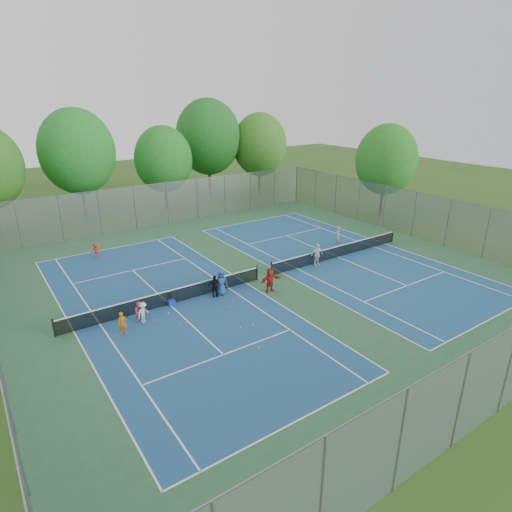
{
  "coord_description": "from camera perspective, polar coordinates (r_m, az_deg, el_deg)",
  "views": [
    {
      "loc": [
        -15.7,
        -21.83,
        11.9
      ],
      "look_at": [
        0.0,
        1.0,
        1.3
      ],
      "focal_mm": 30.0,
      "sensor_mm": 36.0,
      "label": 1
    }
  ],
  "objects": [
    {
      "name": "ground",
      "position": [
        29.4,
        1.11,
        -2.94
      ],
      "size": [
        120.0,
        120.0,
        0.0
      ],
      "primitive_type": "plane",
      "color": "#2B4E18",
      "rests_on": "ground"
    },
    {
      "name": "court_pad",
      "position": [
        29.4,
        1.11,
        -2.93
      ],
      "size": [
        32.0,
        32.0,
        0.01
      ],
      "primitive_type": "cube",
      "color": "#2A5838",
      "rests_on": "ground"
    },
    {
      "name": "court_left",
      "position": [
        26.33,
        -11.47,
        -6.35
      ],
      "size": [
        10.97,
        23.77,
        0.01
      ],
      "primitive_type": "cube",
      "color": "navy",
      "rests_on": "court_pad"
    },
    {
      "name": "court_right",
      "position": [
        33.65,
        10.85,
        -0.13
      ],
      "size": [
        10.97,
        23.77,
        0.01
      ],
      "primitive_type": "cube",
      "color": "navy",
      "rests_on": "court_pad"
    },
    {
      "name": "net_left",
      "position": [
        26.13,
        -11.53,
        -5.49
      ],
      "size": [
        12.87,
        0.1,
        0.91
      ],
      "primitive_type": "cube",
      "color": "black",
      "rests_on": "ground"
    },
    {
      "name": "net_right",
      "position": [
        33.5,
        10.9,
        0.57
      ],
      "size": [
        12.87,
        0.1,
        0.91
      ],
      "primitive_type": "cube",
      "color": "black",
      "rests_on": "ground"
    },
    {
      "name": "fence_north",
      "position": [
        42.13,
        -11.72,
        6.91
      ],
      "size": [
        32.0,
        0.1,
        4.0
      ],
      "primitive_type": "cube",
      "color": "gray",
      "rests_on": "ground"
    },
    {
      "name": "fence_south",
      "position": [
        19.45,
        30.54,
        -12.93
      ],
      "size": [
        32.0,
        0.1,
        4.0
      ],
      "primitive_type": "cube",
      "color": "gray",
      "rests_on": "ground"
    },
    {
      "name": "fence_east",
      "position": [
        39.74,
        20.33,
        5.2
      ],
      "size": [
        0.1,
        32.0,
        4.0
      ],
      "primitive_type": "cube",
      "rotation": [
        0.0,
        0.0,
        1.57
      ],
      "color": "gray",
      "rests_on": "ground"
    },
    {
      "name": "tree_nl",
      "position": [
        46.17,
        -22.74,
        12.71
      ],
      "size": [
        7.2,
        7.2,
        10.69
      ],
      "color": "#443326",
      "rests_on": "ground"
    },
    {
      "name": "tree_nc",
      "position": [
        46.79,
        -12.24,
        12.49
      ],
      "size": [
        6.0,
        6.0,
        8.85
      ],
      "color": "#443326",
      "rests_on": "ground"
    },
    {
      "name": "tree_nr",
      "position": [
        52.28,
        -6.4,
        15.49
      ],
      "size": [
        7.6,
        7.6,
        11.42
      ],
      "color": "#443326",
      "rests_on": "ground"
    },
    {
      "name": "tree_ne",
      "position": [
        53.83,
        0.51,
        14.61
      ],
      "size": [
        6.6,
        6.6,
        9.77
      ],
      "color": "#443326",
      "rests_on": "ground"
    },
    {
      "name": "tree_side_e",
      "position": [
        44.9,
        16.99,
        12.17
      ],
      "size": [
        6.0,
        6.0,
        9.2
      ],
      "color": "#443326",
      "rests_on": "ground"
    },
    {
      "name": "ball_crate",
      "position": [
        26.18,
        -11.24,
        -6.11
      ],
      "size": [
        0.41,
        0.41,
        0.34
      ],
      "primitive_type": "cube",
      "rotation": [
        0.0,
        0.0,
        -0.02
      ],
      "color": "#1732B3",
      "rests_on": "ground"
    },
    {
      "name": "ball_hopper",
      "position": [
        26.86,
        -11.5,
        -5.22
      ],
      "size": [
        0.3,
        0.3,
        0.5
      ],
      "primitive_type": "cube",
      "rotation": [
        0.0,
        0.0,
        -0.21
      ],
      "color": "green",
      "rests_on": "ground"
    },
    {
      "name": "student_a",
      "position": [
        23.67,
        -17.39,
        -8.56
      ],
      "size": [
        0.49,
        0.35,
        1.25
      ],
      "primitive_type": "imported",
      "rotation": [
        0.0,
        0.0,
        -0.1
      ],
      "color": "#C76712",
      "rests_on": "ground"
    },
    {
      "name": "student_b",
      "position": [
        24.58,
        -15.23,
        -7.21
      ],
      "size": [
        0.7,
        0.61,
        1.22
      ],
      "primitive_type": "imported",
      "rotation": [
        0.0,
        0.0,
        -0.28
      ],
      "color": "#E45889",
      "rests_on": "ground"
    },
    {
      "name": "student_c",
      "position": [
        24.47,
        -14.82,
        -7.29
      ],
      "size": [
        0.91,
        0.76,
        1.22
      ],
      "primitive_type": "imported",
      "rotation": [
        0.0,
        0.0,
        0.46
      ],
      "color": "silver",
      "rests_on": "ground"
    },
    {
      "name": "student_d",
      "position": [
        26.6,
        -5.55,
        -4.03
      ],
      "size": [
        0.9,
        0.53,
        1.43
      ],
      "primitive_type": "imported",
      "rotation": [
        0.0,
        0.0,
        -0.23
      ],
      "color": "black",
      "rests_on": "ground"
    },
    {
      "name": "student_e",
      "position": [
        26.76,
        -4.67,
        -3.59
      ],
      "size": [
        0.93,
        0.75,
        1.65
      ],
      "primitive_type": "imported",
      "rotation": [
        0.0,
        0.0,
        -0.32
      ],
      "color": "#26488B",
      "rests_on": "ground"
    },
    {
      "name": "student_f",
      "position": [
        27.12,
        1.89,
        -3.24
      ],
      "size": [
        1.5,
        0.52,
        1.6
      ],
      "primitive_type": "imported",
      "rotation": [
        0.0,
        0.0,
        -0.03
      ],
      "color": "#A61F17",
      "rests_on": "ground"
    },
    {
      "name": "child_far_baseline",
      "position": [
        34.97,
        -20.56,
        0.69
      ],
      "size": [
        0.84,
        0.59,
        1.18
      ],
      "primitive_type": "imported",
      "rotation": [
        0.0,
        0.0,
        2.93
      ],
      "color": "#AA2118",
      "rests_on": "ground"
    },
    {
      "name": "instructor",
      "position": [
        35.76,
        10.77,
        2.56
      ],
      "size": [
        0.74,
        0.7,
        1.7
      ],
      "primitive_type": "imported",
      "rotation": [
        0.0,
        0.0,
        3.82
      ],
      "color": "gray",
      "rests_on": "ground"
    },
    {
      "name": "teen_court_b",
      "position": [
        31.46,
        8.12,
        0.16
      ],
      "size": [
        1.04,
        0.53,
        1.7
      ],
      "primitive_type": "imported",
      "rotation": [
        0.0,
        0.0,
        -0.11
      ],
      "color": "silver",
      "rests_on": "ground"
    },
    {
      "name": "tennis_ball_0",
      "position": [
        26.23,
        -3.09,
        -5.99
      ],
      "size": [
        0.07,
        0.07,
        0.07
      ],
      "primitive_type": "sphere",
      "color": "#C8D331",
      "rests_on": "ground"
    },
    {
      "name": "tennis_ball_1",
      "position": [
        24.01,
        -10.11,
        -9.04
      ],
      "size": [
        0.07,
        0.07,
        0.07
      ],
      "primitive_type": "sphere",
      "color": "#C9E334",
      "rests_on": "ground"
    },
    {
      "name": "tennis_ball_2",
      "position": [
        21.36,
        -16.62,
        -13.8
      ],
      "size": [
        0.07,
        0.07,
        0.07
      ],
      "primitive_type": "sphere",
      "color": "#E6EF37",
      "rests_on": "ground"
    },
    {
      "name": "tennis_ball_3",
      "position": [
        23.64,
        -0.39,
        -9.19
      ],
      "size": [
        0.07,
        0.07,
        0.07
      ],
      "primitive_type": "sphere",
      "color": "#C2E234",
      "rests_on": "ground"
    },
    {
      "name": "tennis_ball_4",
      "position": [
        21.72,
        0.41,
        -12.16
      ],
      "size": [
        0.07,
        0.07,
        0.07
      ],
      "primitive_type": "sphere",
      "color": "#ECF238",
      "rests_on": "ground"
    },
    {
      "name": "tennis_ball_5",
      "position": [
        24.98,
        -3.47,
        -7.46
      ],
      "size": [
        0.07,
        0.07,
        0.07
      ],
      "primitive_type": "sphere",
      "color": "#ADC82E",
      "rests_on": "ground"
    },
    {
      "name": "tennis_ball_6",
      "position": [
        23.4,
        -2.05,
        -9.55
      ],
      "size": [
        0.07,
        0.07,
        0.07
      ],
      "primitive_type": "sphere",
      "color": "#C8F238",
      "rests_on": "ground"
    },
    {
      "name": "tennis_ball_7",
      "position": [
        24.75,
        -13.43,
        -8.35
      ],
      "size": [
        0.07,
        0.07,
        0.07
      ],
      "primitive_type": "sphere",
      "color": "#DBEB36",
      "rests_on": "ground"
    },
    {
      "name": "tennis_ball_8",
      "position": [
        25.3,
        -11.59,
        -7.5
      ],
      "size": [
        0.07,
        0.07,
        0.07
      ],
      "primitive_type": "sphere",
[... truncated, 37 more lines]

